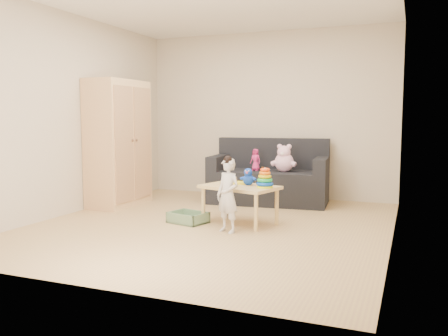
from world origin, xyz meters
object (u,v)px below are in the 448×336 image
at_px(wardrobe, 118,143).
at_px(play_table, 240,205).
at_px(sofa, 269,187).
at_px(toddler, 228,196).

height_order(wardrobe, play_table, wardrobe).
xyz_separation_m(wardrobe, sofa, (1.94, 0.98, -0.65)).
bearing_deg(play_table, toddler, -86.69).
distance_m(wardrobe, play_table, 2.18).
relative_size(sofa, toddler, 2.13).
xyz_separation_m(play_table, toddler, (0.03, -0.45, 0.17)).
bearing_deg(play_table, wardrobe, 166.19).
relative_size(play_table, toddler, 1.09).
bearing_deg(play_table, sofa, 92.96).
xyz_separation_m(wardrobe, toddler, (2.05, -0.95, -0.49)).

